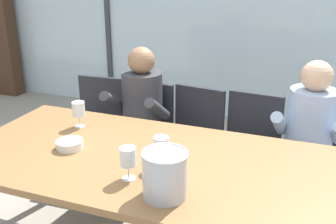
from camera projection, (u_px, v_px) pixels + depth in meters
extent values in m
plane|color=#9E9384|center=(194.00, 185.00, 3.35)|extent=(14.00, 14.00, 0.00)
cube|color=silver|center=(241.00, 9.00, 4.34)|extent=(7.38, 0.03, 2.60)
cube|color=#38383D|center=(107.00, 4.00, 4.87)|extent=(0.06, 0.06, 2.60)
cube|color=#386633|center=(274.00, 4.00, 7.62)|extent=(13.38, 2.40, 2.05)
cube|color=olive|center=(146.00, 161.00, 2.22)|extent=(2.18, 1.06, 0.04)
cylinder|color=olive|center=(52.00, 158.00, 3.05)|extent=(0.07, 0.07, 0.71)
cylinder|color=olive|center=(324.00, 211.00, 2.40)|extent=(0.07, 0.07, 0.71)
cube|color=#232328|center=(93.00, 132.00, 3.33)|extent=(0.46, 0.46, 0.03)
cube|color=#232328|center=(102.00, 100.00, 3.43)|extent=(0.42, 0.06, 0.42)
cylinder|color=#232328|center=(64.00, 162.00, 3.29)|extent=(0.04, 0.04, 0.42)
cylinder|color=#232328|center=(105.00, 169.00, 3.18)|extent=(0.04, 0.04, 0.42)
cylinder|color=#232328|center=(86.00, 143.00, 3.63)|extent=(0.04, 0.04, 0.42)
cylinder|color=#232328|center=(124.00, 149.00, 3.52)|extent=(0.04, 0.04, 0.42)
cube|color=#232328|center=(139.00, 139.00, 3.20)|extent=(0.49, 0.49, 0.03)
cube|color=#232328|center=(151.00, 106.00, 3.28)|extent=(0.42, 0.09, 0.42)
cylinder|color=#232328|center=(107.00, 168.00, 3.20)|extent=(0.04, 0.04, 0.42)
cylinder|color=#232328|center=(147.00, 179.00, 3.04)|extent=(0.04, 0.04, 0.42)
cylinder|color=#232328|center=(132.00, 149.00, 3.52)|extent=(0.04, 0.04, 0.42)
cylinder|color=#232328|center=(170.00, 159.00, 3.35)|extent=(0.04, 0.04, 0.42)
cube|color=#232328|center=(188.00, 147.00, 3.06)|extent=(0.49, 0.49, 0.03)
cube|color=#232328|center=(199.00, 112.00, 3.15)|extent=(0.42, 0.09, 0.42)
cylinder|color=#232328|center=(155.00, 177.00, 3.07)|extent=(0.04, 0.04, 0.42)
cylinder|color=#232328|center=(200.00, 189.00, 2.90)|extent=(0.04, 0.04, 0.42)
cylinder|color=#232328|center=(177.00, 157.00, 3.38)|extent=(0.04, 0.04, 0.42)
cylinder|color=#232328|center=(219.00, 167.00, 3.21)|extent=(0.04, 0.04, 0.42)
cube|color=#232328|center=(246.00, 156.00, 2.91)|extent=(0.48, 0.48, 0.03)
cube|color=#232328|center=(255.00, 120.00, 3.00)|extent=(0.42, 0.07, 0.42)
cylinder|color=#232328|center=(212.00, 189.00, 2.90)|extent=(0.04, 0.04, 0.42)
cylinder|color=#232328|center=(263.00, 201.00, 2.75)|extent=(0.04, 0.04, 0.42)
cylinder|color=#232328|center=(227.00, 166.00, 3.23)|extent=(0.04, 0.04, 0.42)
cylinder|color=#232328|center=(274.00, 176.00, 3.07)|extent=(0.04, 0.04, 0.42)
cube|color=#232328|center=(308.00, 167.00, 2.76)|extent=(0.50, 0.50, 0.03)
cube|color=#232328|center=(317.00, 128.00, 2.85)|extent=(0.42, 0.09, 0.42)
cylinder|color=#232328|center=(271.00, 200.00, 2.77)|extent=(0.04, 0.04, 0.42)
cylinder|color=#232328|center=(328.00, 215.00, 2.60)|extent=(0.04, 0.04, 0.42)
cylinder|color=#232328|center=(284.00, 176.00, 3.08)|extent=(0.04, 0.04, 0.42)
cylinder|color=#232328|center=(335.00, 188.00, 2.91)|extent=(0.04, 0.04, 0.42)
cylinder|color=#38383D|center=(142.00, 104.00, 3.12)|extent=(0.34, 0.34, 0.52)
sphere|color=#936B4C|center=(141.00, 61.00, 3.00)|extent=(0.21, 0.21, 0.21)
cube|color=#47423D|center=(121.00, 142.00, 3.08)|extent=(0.15, 0.41, 0.13)
cube|color=#47423D|center=(142.00, 146.00, 3.01)|extent=(0.15, 0.41, 0.13)
cylinder|color=#47423D|center=(110.00, 180.00, 2.99)|extent=(0.10, 0.10, 0.44)
cylinder|color=#47423D|center=(130.00, 185.00, 2.92)|extent=(0.10, 0.10, 0.44)
cylinder|color=#38383D|center=(114.00, 102.00, 3.08)|extent=(0.10, 0.33, 0.26)
cylinder|color=#38383D|center=(158.00, 109.00, 2.94)|extent=(0.10, 0.33, 0.26)
cylinder|color=#9EB2D1|center=(310.00, 126.00, 2.71)|extent=(0.35, 0.35, 0.52)
sphere|color=#DBAD89|center=(317.00, 76.00, 2.58)|extent=(0.21, 0.21, 0.21)
cube|color=#47423D|center=(288.00, 169.00, 2.67)|extent=(0.16, 0.41, 0.13)
cube|color=#47423D|center=(315.00, 175.00, 2.60)|extent=(0.16, 0.41, 0.13)
cylinder|color=#47423D|center=(279.00, 214.00, 2.59)|extent=(0.10, 0.10, 0.44)
cylinder|color=#47423D|center=(307.00, 222.00, 2.51)|extent=(0.10, 0.10, 0.44)
cylinder|color=#9EB2D1|center=(279.00, 124.00, 2.67)|extent=(0.11, 0.33, 0.26)
cylinder|color=#B7B7BC|center=(165.00, 175.00, 1.81)|extent=(0.21, 0.21, 0.22)
torus|color=silver|center=(165.00, 153.00, 1.77)|extent=(0.22, 0.22, 0.01)
cylinder|color=silver|center=(70.00, 144.00, 2.31)|extent=(0.16, 0.16, 0.05)
cylinder|color=silver|center=(161.00, 166.00, 2.11)|extent=(0.07, 0.07, 0.00)
cylinder|color=silver|center=(161.00, 160.00, 2.10)|extent=(0.01, 0.01, 0.07)
cylinder|color=silver|center=(161.00, 145.00, 2.07)|extent=(0.08, 0.08, 0.09)
cylinder|color=#E0D184|center=(161.00, 150.00, 2.07)|extent=(0.07, 0.07, 0.04)
cylinder|color=silver|center=(80.00, 126.00, 2.63)|extent=(0.07, 0.07, 0.00)
cylinder|color=silver|center=(80.00, 121.00, 2.61)|extent=(0.01, 0.01, 0.07)
cylinder|color=silver|center=(79.00, 109.00, 2.58)|extent=(0.08, 0.08, 0.09)
cylinder|color=maroon|center=(79.00, 113.00, 2.59)|extent=(0.07, 0.07, 0.04)
cylinder|color=silver|center=(129.00, 178.00, 1.99)|extent=(0.07, 0.07, 0.00)
cylinder|color=silver|center=(129.00, 172.00, 1.98)|extent=(0.01, 0.01, 0.07)
cylinder|color=silver|center=(128.00, 157.00, 1.95)|extent=(0.08, 0.08, 0.09)
cylinder|color=#560C1E|center=(128.00, 161.00, 1.96)|extent=(0.07, 0.07, 0.04)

